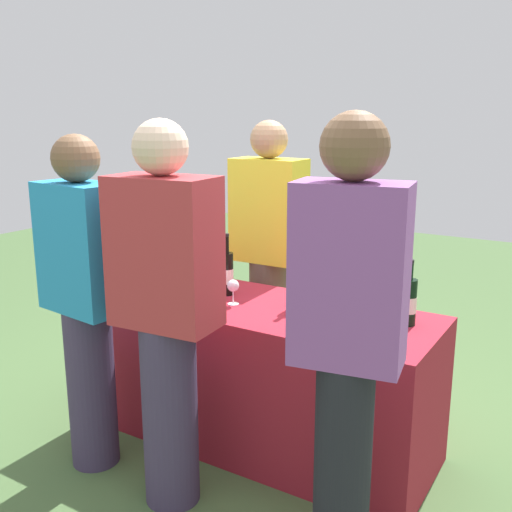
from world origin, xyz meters
TOP-DOWN VIEW (x-y plane):
  - ground_plane at (0.00, 0.00)m, footprint 12.00×12.00m
  - tasting_table at (0.00, 0.00)m, footprint 1.83×0.66m
  - wine_bottle_0 at (-0.73, 0.11)m, footprint 0.07×0.07m
  - wine_bottle_1 at (-0.53, 0.15)m, footprint 0.08×0.08m
  - wine_bottle_2 at (-0.44, 0.17)m, footprint 0.08×0.08m
  - wine_bottle_3 at (-0.22, 0.06)m, footprint 0.07×0.07m
  - wine_bottle_4 at (0.21, 0.09)m, footprint 0.07×0.07m
  - wine_bottle_5 at (0.32, 0.07)m, footprint 0.07×0.07m
  - wine_bottle_6 at (0.61, 0.09)m, footprint 0.07×0.07m
  - wine_bottle_7 at (0.74, 0.11)m, footprint 0.07×0.07m
  - wine_glass_0 at (-0.19, -0.09)m, footprint 0.07×0.07m
  - wine_glass_1 at (-0.10, -0.06)m, footprint 0.06×0.06m
  - wine_glass_2 at (0.39, -0.18)m, footprint 0.07×0.07m
  - server_pouring at (-0.28, 0.60)m, footprint 0.43×0.24m
  - guest_0 at (-0.57, -0.59)m, footprint 0.44×0.28m
  - guest_1 at (-0.06, -0.63)m, footprint 0.46×0.28m
  - guest_2 at (0.76, -0.63)m, footprint 0.41×0.27m

SIDE VIEW (x-z plane):
  - ground_plane at x=0.00m, z-range 0.00..0.00m
  - tasting_table at x=0.00m, z-range 0.00..0.75m
  - wine_glass_1 at x=-0.10m, z-range 0.78..0.91m
  - wine_glass_2 at x=0.39m, z-range 0.78..0.91m
  - wine_glass_0 at x=-0.19m, z-range 0.78..0.92m
  - wine_bottle_2 at x=-0.44m, z-range 0.71..1.02m
  - guest_0 at x=-0.57m, z-range 0.06..1.66m
  - wine_bottle_1 at x=-0.53m, z-range 0.71..1.01m
  - wine_bottle_7 at x=0.74m, z-range 0.71..1.02m
  - wine_bottle_0 at x=-0.73m, z-range 0.71..1.02m
  - wine_bottle_6 at x=0.61m, z-range 0.71..1.02m
  - wine_bottle_4 at x=0.21m, z-range 0.71..1.03m
  - wine_bottle_3 at x=-0.22m, z-range 0.71..1.04m
  - wine_bottle_5 at x=0.32m, z-range 0.71..1.05m
  - server_pouring at x=-0.28m, z-range 0.06..1.71m
  - guest_1 at x=-0.06m, z-range 0.06..1.74m
  - guest_2 at x=0.76m, z-range 0.08..1.79m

